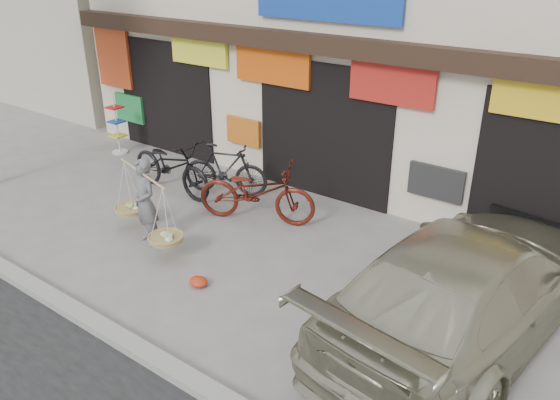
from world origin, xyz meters
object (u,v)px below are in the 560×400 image
Objects in this scene: street_vendor at (146,206)px; bike_2 at (257,192)px; bike_0 at (171,166)px; display_rack at (117,131)px; bike_1 at (225,169)px; suv at (470,284)px.

street_vendor reaches higher than bike_2.
display_rack is at bearing 74.92° from bike_0.
suv is at bearing -127.02° from bike_1.
bike_0 is 2.24m from bike_2.
bike_0 is at bearing -17.51° from display_rack.
street_vendor reaches higher than bike_0.
suv is at bearing -11.09° from display_rack.
street_vendor is 2.16m from bike_0.
bike_1 is at bearing 113.29° from street_vendor.
street_vendor is 4.87m from display_rack.
bike_1 is (-0.30, 2.35, -0.17)m from street_vendor.
suv reaches higher than display_rack.
street_vendor is 1.05× the size of bike_1.
bike_1 is 5.74m from suv.
display_rack is (-2.83, 0.89, -0.01)m from bike_0.
street_vendor is at bearing 165.81° from bike_1.
bike_2 is 4.34m from suv.
bike_0 is at bearing -0.25° from suv.
bike_2 is at bearing -9.90° from display_rack.
suv reaches higher than bike_2.
bike_2 is at bearing -4.55° from suv.
suv is 9.49m from display_rack.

